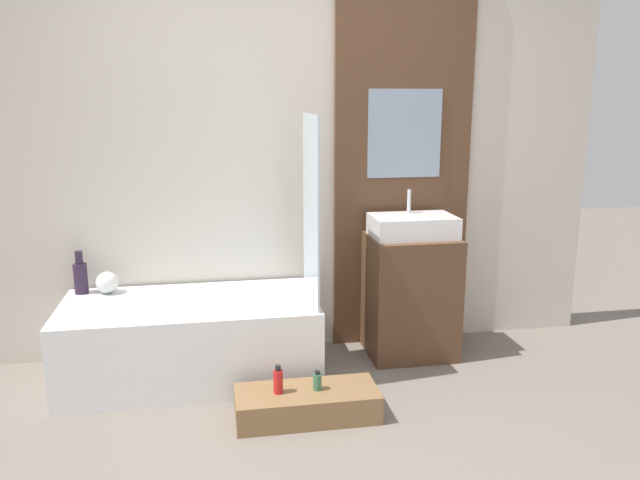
% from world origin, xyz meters
% --- Properties ---
extents(ground_plane, '(12.00, 12.00, 0.00)m').
position_xyz_m(ground_plane, '(0.00, 0.00, 0.00)').
color(ground_plane, slate).
extents(wall_tiled_back, '(4.20, 0.06, 2.60)m').
position_xyz_m(wall_tiled_back, '(0.00, 1.58, 1.30)').
color(wall_tiled_back, beige).
rests_on(wall_tiled_back, ground_plane).
extents(wall_wood_accent, '(0.92, 0.04, 2.60)m').
position_xyz_m(wall_wood_accent, '(0.76, 1.53, 1.31)').
color(wall_wood_accent, brown).
rests_on(wall_wood_accent, ground_plane).
extents(bathtub, '(1.49, 0.73, 0.48)m').
position_xyz_m(bathtub, '(-0.64, 1.16, 0.24)').
color(bathtub, white).
rests_on(bathtub, ground_plane).
extents(glass_shower_screen, '(0.01, 0.52, 1.09)m').
position_xyz_m(glass_shower_screen, '(0.08, 1.08, 1.03)').
color(glass_shower_screen, silver).
rests_on(glass_shower_screen, bathtub).
extents(wooden_step_bench, '(0.75, 0.31, 0.15)m').
position_xyz_m(wooden_step_bench, '(-0.03, 0.56, 0.08)').
color(wooden_step_bench, olive).
rests_on(wooden_step_bench, ground_plane).
extents(vanity_cabinet, '(0.55, 0.45, 0.79)m').
position_xyz_m(vanity_cabinet, '(0.76, 1.28, 0.40)').
color(vanity_cabinet, brown).
rests_on(vanity_cabinet, ground_plane).
extents(sink, '(0.52, 0.34, 0.29)m').
position_xyz_m(sink, '(0.76, 1.28, 0.86)').
color(sink, white).
rests_on(sink, vanity_cabinet).
extents(vase_tall_dark, '(0.08, 0.08, 0.27)m').
position_xyz_m(vase_tall_dark, '(-1.29, 1.44, 0.59)').
color(vase_tall_dark, '#2D1E33').
rests_on(vase_tall_dark, bathtub).
extents(vase_round_light, '(0.13, 0.13, 0.13)m').
position_xyz_m(vase_round_light, '(-1.14, 1.41, 0.55)').
color(vase_round_light, silver).
rests_on(vase_round_light, bathtub).
extents(bottle_soap_primary, '(0.05, 0.05, 0.15)m').
position_xyz_m(bottle_soap_primary, '(-0.18, 0.56, 0.22)').
color(bottle_soap_primary, red).
rests_on(bottle_soap_primary, wooden_step_bench).
extents(bottle_soap_secondary, '(0.05, 0.05, 0.11)m').
position_xyz_m(bottle_soap_secondary, '(0.02, 0.56, 0.20)').
color(bottle_soap_secondary, '#38704C').
rests_on(bottle_soap_secondary, wooden_step_bench).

